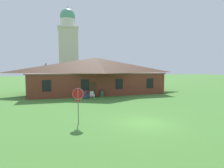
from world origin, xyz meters
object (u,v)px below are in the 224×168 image
stop_sign (78,98)px  lawn_chair_left_end (92,95)px  lawn_chair_near_door (85,95)px  trash_bin (102,93)px  lawn_chair_by_porch (79,95)px

stop_sign → lawn_chair_left_end: stop_sign is taller
lawn_chair_near_door → trash_bin: size_ratio=0.98×
lawn_chair_by_porch → lawn_chair_near_door: size_ratio=1.00×
lawn_chair_by_porch → lawn_chair_left_end: same height
lawn_chair_by_porch → lawn_chair_left_end: 1.79m
lawn_chair_near_door → trash_bin: (2.52, 1.08, -0.00)m
lawn_chair_near_door → stop_sign: bearing=-100.6°
stop_sign → lawn_chair_left_end: bearing=74.8°
stop_sign → lawn_chair_by_porch: size_ratio=2.69×
stop_sign → lawn_chair_near_door: (1.97, 10.58, -1.32)m
lawn_chair_by_porch → trash_bin: (3.36, 0.82, -0.00)m
lawn_chair_by_porch → lawn_chair_near_door: 0.88m
lawn_chair_left_end → trash_bin: size_ratio=0.98×
lawn_chair_by_porch → lawn_chair_left_end: bearing=-3.5°
stop_sign → trash_bin: (4.49, 11.65, -1.33)m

